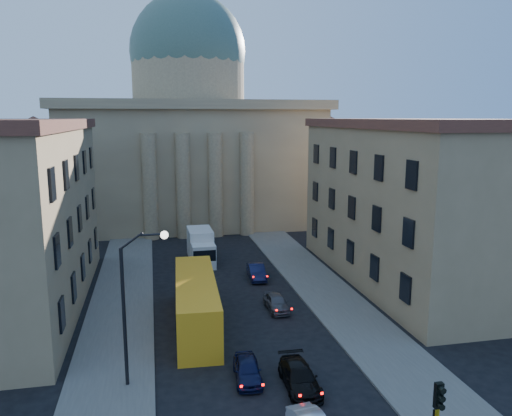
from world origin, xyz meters
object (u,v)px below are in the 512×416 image
(street_lamp, at_px, (133,296))
(city_bus, at_px, (196,301))
(box_truck, at_px, (201,247))
(car_left_near, at_px, (247,370))

(street_lamp, height_order, city_bus, street_lamp)
(street_lamp, bearing_deg, box_truck, 75.78)
(car_left_near, bearing_deg, box_truck, 94.71)
(street_lamp, bearing_deg, car_left_near, -6.15)
(car_left_near, xyz_separation_m, city_bus, (-2.17, 8.16, 1.23))
(street_lamp, xyz_separation_m, car_left_near, (6.17, -0.66, -4.66))
(city_bus, height_order, box_truck, city_bus)
(street_lamp, relative_size, car_left_near, 2.40)
(street_lamp, xyz_separation_m, box_truck, (5.95, 23.48, -3.71))
(street_lamp, xyz_separation_m, city_bus, (4.00, 7.49, -3.42))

